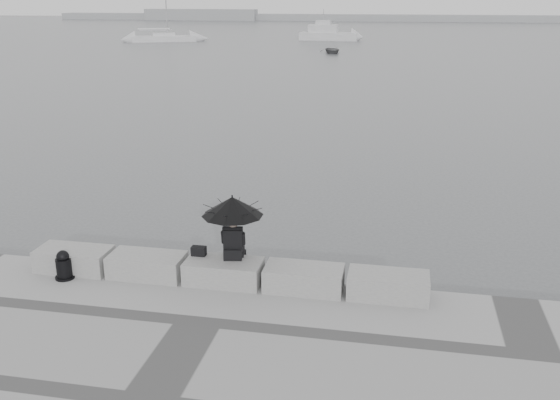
% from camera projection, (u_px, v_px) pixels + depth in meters
% --- Properties ---
extents(ground, '(360.00, 360.00, 0.00)m').
position_uv_depth(ground, '(230.00, 295.00, 13.70)').
color(ground, '#4A4D4F').
rests_on(ground, ground).
extents(stone_block_far_left, '(1.60, 0.80, 0.50)m').
position_uv_depth(stone_block_far_left, '(74.00, 259.00, 13.66)').
color(stone_block_far_left, gray).
rests_on(stone_block_far_left, promenade).
extents(stone_block_left, '(1.60, 0.80, 0.50)m').
position_uv_depth(stone_block_left, '(147.00, 265.00, 13.35)').
color(stone_block_left, gray).
rests_on(stone_block_left, promenade).
extents(stone_block_centre, '(1.60, 0.80, 0.50)m').
position_uv_depth(stone_block_centre, '(224.00, 272.00, 13.04)').
color(stone_block_centre, gray).
rests_on(stone_block_centre, promenade).
extents(stone_block_right, '(1.60, 0.80, 0.50)m').
position_uv_depth(stone_block_right, '(304.00, 279.00, 12.73)').
color(stone_block_right, gray).
rests_on(stone_block_right, promenade).
extents(stone_block_far_right, '(1.60, 0.80, 0.50)m').
position_uv_depth(stone_block_far_right, '(388.00, 286.00, 12.42)').
color(stone_block_far_right, gray).
rests_on(stone_block_far_right, promenade).
extents(seated_person, '(1.28, 1.28, 1.39)m').
position_uv_depth(seated_person, '(232.00, 212.00, 12.79)').
color(seated_person, black).
rests_on(seated_person, stone_block_centre).
extents(bag, '(0.31, 0.18, 0.20)m').
position_uv_depth(bag, '(199.00, 251.00, 13.21)').
color(bag, black).
rests_on(bag, stone_block_centre).
extents(mooring_bollard, '(0.41, 0.41, 0.65)m').
position_uv_depth(mooring_bollard, '(64.00, 267.00, 13.23)').
color(mooring_bollard, black).
rests_on(mooring_bollard, promenade).
extents(distant_landmass, '(180.00, 8.00, 2.80)m').
position_uv_depth(distant_landmass, '(361.00, 17.00, 158.94)').
color(distant_landmass, gray).
rests_on(distant_landmass, ground).
extents(sailboat_left, '(9.04, 5.97, 12.90)m').
position_uv_depth(sailboat_left, '(164.00, 38.00, 88.25)').
color(sailboat_left, silver).
rests_on(sailboat_left, ground).
extents(motor_cruiser, '(8.41, 2.96, 4.50)m').
position_uv_depth(motor_cruiser, '(329.00, 34.00, 90.88)').
color(motor_cruiser, silver).
rests_on(motor_cruiser, ground).
extents(dinghy, '(3.84, 2.51, 0.60)m').
position_uv_depth(dinghy, '(332.00, 50.00, 70.86)').
color(dinghy, slate).
rests_on(dinghy, ground).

